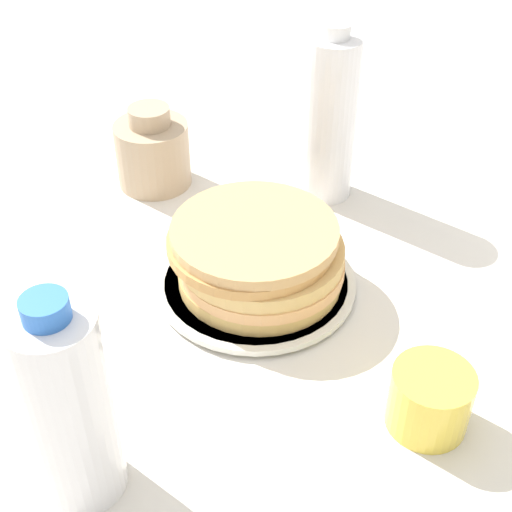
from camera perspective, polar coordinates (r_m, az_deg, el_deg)
name	(u,v)px	position (r m, az deg, el deg)	size (l,w,h in m)	color
ground_plane	(231,279)	(0.85, -1.98, -1.88)	(4.00, 4.00, 0.00)	silver
plate	(256,283)	(0.83, 0.00, -2.16)	(0.23, 0.23, 0.01)	silver
pancake_stack	(258,255)	(0.80, 0.18, 0.12)	(0.19, 0.20, 0.07)	tan
juice_glass	(430,399)	(0.69, 13.73, -11.07)	(0.08, 0.08, 0.06)	yellow
cream_jug	(153,151)	(1.00, -8.26, 8.28)	(0.10, 0.10, 0.12)	tan
water_bottle_mid	(69,407)	(0.60, -14.70, -11.58)	(0.07, 0.07, 0.22)	white
water_bottle_far	(330,119)	(0.95, 5.94, 10.85)	(0.07, 0.07, 0.24)	white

